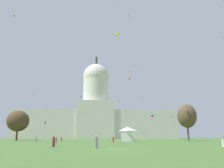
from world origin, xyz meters
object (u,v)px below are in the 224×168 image
at_px(event_tent, 128,134).
at_px(kite_magenta_low, 152,116).
at_px(person_maroon_front_right, 113,140).
at_px(kite_pink_high, 129,16).
at_px(kite_orange_mid, 143,98).
at_px(tree_east_far, 187,116).
at_px(kite_lime_high, 141,65).
at_px(kite_red_mid, 131,73).
at_px(capitol_building, 95,116).
at_px(kite_white_mid, 32,95).
at_px(person_red_near_tree_east, 61,139).
at_px(person_maroon_lawn_far_left, 54,142).
at_px(person_olive_mid_center, 36,139).
at_px(kite_turquoise_low, 171,118).
at_px(person_grey_mid_right, 96,143).
at_px(kite_blue_low, 80,98).
at_px(kite_red_high, 129,79).
at_px(person_white_edge_east, 223,143).
at_px(kite_gold_high, 13,16).
at_px(person_grey_aisle_center, 56,140).
at_px(kite_cyan_mid, 119,101).
at_px(kite_yellow_high, 118,34).
at_px(kite_violet_mid, 70,105).
at_px(kite_black_low, 45,123).
at_px(kite_green_mid, 46,108).

bearing_deg(event_tent, kite_magenta_low, -9.58).
distance_m(person_maroon_front_right, kite_pink_high, 47.82).
height_order(person_maroon_front_right, kite_orange_mid, kite_orange_mid).
distance_m(tree_east_far, kite_lime_high, 93.78).
bearing_deg(kite_red_mid, event_tent, 120.95).
height_order(event_tent, tree_east_far, tree_east_far).
distance_m(capitol_building, tree_east_far, 119.45).
relative_size(event_tent, kite_white_mid, 2.94).
height_order(person_red_near_tree_east, kite_pink_high, kite_pink_high).
height_order(person_maroon_lawn_far_left, kite_orange_mid, kite_orange_mid).
xyz_separation_m(person_olive_mid_center, kite_orange_mid, (52.39, 63.87, 26.63)).
height_order(event_tent, kite_turquoise_low, kite_turquoise_low).
bearing_deg(person_grey_mid_right, kite_blue_low, 48.51).
bearing_deg(kite_red_high, kite_blue_low, -160.33).
relative_size(person_white_edge_east, kite_lime_high, 1.19).
relative_size(capitol_building, person_red_near_tree_east, 82.91).
bearing_deg(kite_red_high, kite_gold_high, -178.91).
bearing_deg(person_grey_aisle_center, event_tent, -94.78).
bearing_deg(kite_magenta_low, tree_east_far, 86.02).
distance_m(person_grey_mid_right, kite_pink_high, 66.10).
bearing_deg(kite_pink_high, kite_magenta_low, -9.98).
xyz_separation_m(kite_cyan_mid, kite_yellow_high, (-10.90, -105.70, 6.11)).
distance_m(event_tent, kite_gold_high, 69.47).
bearing_deg(kite_red_mid, kite_violet_mid, -14.76).
xyz_separation_m(capitol_building, person_maroon_front_right, (5.64, -134.29, -18.52)).
relative_size(person_maroon_lawn_far_left, kite_pink_high, 0.47).
height_order(person_grey_mid_right, kite_gold_high, kite_gold_high).
bearing_deg(kite_lime_high, person_grey_aisle_center, -22.87).
bearing_deg(event_tent, person_olive_mid_center, -176.31).
bearing_deg(kite_orange_mid, kite_black_low, -126.47).
xyz_separation_m(kite_pink_high, kite_black_low, (-44.29, 70.73, -36.56)).
bearing_deg(person_grey_mid_right, kite_magenta_low, 19.37).
bearing_deg(person_red_near_tree_east, kite_cyan_mid, 139.33).
xyz_separation_m(kite_green_mid, kite_violet_mid, (15.05, 9.93, 3.65)).
bearing_deg(person_grey_aisle_center, person_maroon_front_right, -120.71).
height_order(kite_red_mid, kite_orange_mid, kite_red_mid).
bearing_deg(tree_east_far, person_white_edge_east, -106.53).
relative_size(tree_east_far, kite_blue_low, 6.12).
xyz_separation_m(kite_magenta_low, kite_yellow_high, (-13.51, -11.22, 26.42)).
height_order(kite_blue_low, kite_red_high, kite_red_high).
height_order(kite_black_low, kite_red_high, kite_red_high).
bearing_deg(kite_gold_high, capitol_building, 89.29).
bearing_deg(capitol_building, kite_pink_high, -84.08).
bearing_deg(kite_red_mid, kite_white_mid, 60.87).
xyz_separation_m(person_maroon_lawn_far_left, kite_cyan_mid, (24.34, 138.74, 28.51)).
distance_m(person_olive_mid_center, kite_gold_high, 53.93).
height_order(person_white_edge_east, kite_orange_mid, kite_orange_mid).
distance_m(event_tent, person_red_near_tree_east, 23.96).
height_order(person_grey_aisle_center, person_maroon_front_right, person_maroon_front_right).
bearing_deg(kite_white_mid, kite_red_high, 108.55).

